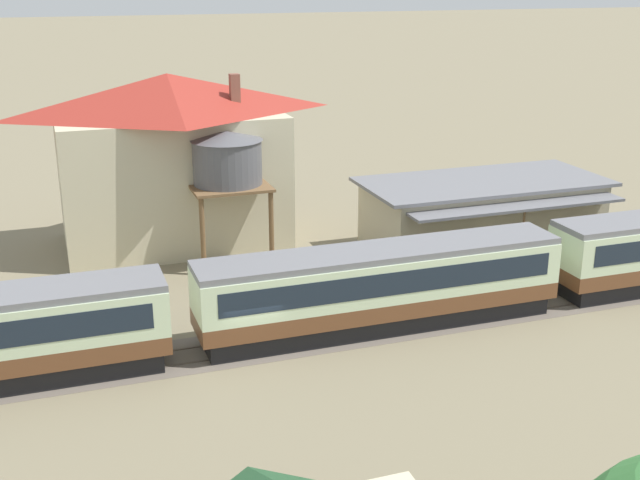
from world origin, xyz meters
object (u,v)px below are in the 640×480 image
object	(u,v)px
passenger_train	(187,310)
station_building	(482,214)
station_house_red_roof	(172,158)
water_tower	(227,161)

from	to	relation	value
passenger_train	station_building	distance (m)	21.23
station_house_red_roof	water_tower	xyz separation A→B (m)	(2.47, -4.30, 0.58)
passenger_train	station_house_red_roof	size ratio (longest dim) A/B	5.22
station_building	station_house_red_roof	distance (m)	19.05
passenger_train	station_building	world-z (taller)	station_building
passenger_train	station_house_red_roof	bearing A→B (deg)	82.47
water_tower	station_building	bearing A→B (deg)	-11.30
station_building	station_house_red_roof	bearing A→B (deg)	157.23
passenger_train	station_building	bearing A→B (deg)	23.88
station_house_red_roof	passenger_train	bearing A→B (deg)	-97.53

